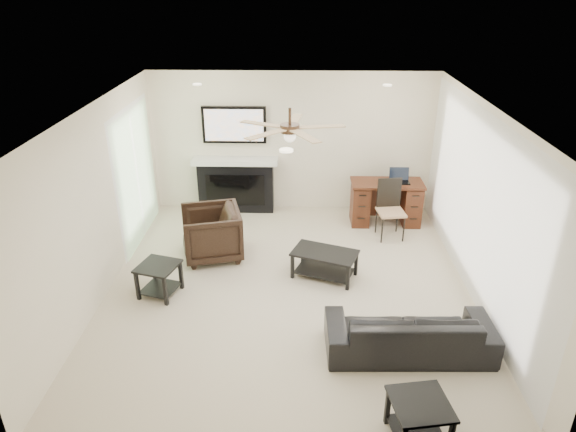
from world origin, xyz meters
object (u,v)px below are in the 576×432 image
coffee_table (324,264)px  desk (386,203)px  fireplace_unit (235,161)px  sofa (409,331)px  armchair (211,233)px

coffee_table → desk: size_ratio=0.74×
coffee_table → fireplace_unit: (-1.52, 2.27, 0.75)m
sofa → desk: desk is taller
sofa → armchair: armchair is taller
fireplace_unit → sofa: bearing=-58.0°
armchair → coffee_table: (1.70, -0.55, -0.20)m
sofa → coffee_table: size_ratio=2.10×
coffee_table → armchair: bearing=-177.2°
armchair → coffee_table: armchair is taller
sofa → desk: bearing=-95.1°
coffee_table → fireplace_unit: size_ratio=0.47×
coffee_table → fireplace_unit: fireplace_unit is taller
armchair → coffee_table: 1.80m
coffee_table → fireplace_unit: bearing=144.6°
fireplace_unit → desk: bearing=-9.8°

